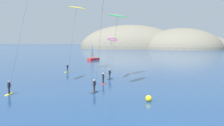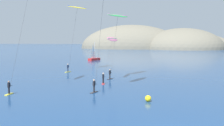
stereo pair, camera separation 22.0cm
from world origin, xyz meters
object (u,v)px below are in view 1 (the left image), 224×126
(kitesurfer_yellow, at_px, (76,11))
(marker_buoy, at_px, (149,98))
(kitesurfer_green, at_px, (117,20))
(sailboat_near, at_px, (94,58))
(kitesurfer_pink, at_px, (112,42))

(kitesurfer_yellow, xyz_separation_m, marker_buoy, (14.65, -27.71, -12.19))
(kitesurfer_green, bearing_deg, sailboat_near, 105.73)
(sailboat_near, xyz_separation_m, kitesurfer_yellow, (1.19, -28.37, 11.90))
(kitesurfer_yellow, distance_m, kitesurfer_pink, 15.81)
(kitesurfer_yellow, bearing_deg, kitesurfer_pink, -52.87)
(kitesurfer_yellow, relative_size, marker_buoy, 19.63)
(sailboat_near, distance_m, kitesurfer_green, 40.53)
(kitesurfer_pink, height_order, marker_buoy, kitesurfer_pink)
(kitesurfer_yellow, height_order, marker_buoy, kitesurfer_yellow)
(kitesurfer_yellow, height_order, kitesurfer_pink, kitesurfer_yellow)
(kitesurfer_yellow, distance_m, marker_buoy, 33.63)
(sailboat_near, xyz_separation_m, kitesurfer_pink, (9.95, -39.94, 5.63))
(kitesurfer_pink, distance_m, marker_buoy, 18.17)
(sailboat_near, bearing_deg, kitesurfer_pink, -76.02)
(kitesurfer_green, bearing_deg, marker_buoy, -74.16)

